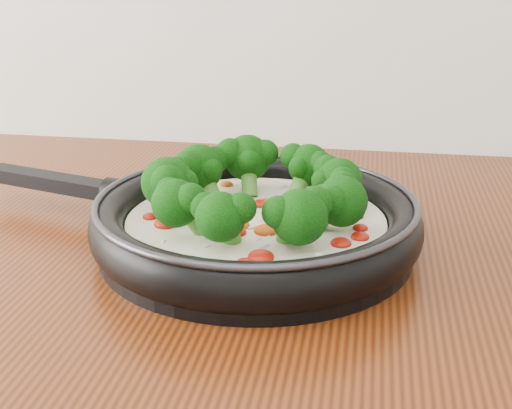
# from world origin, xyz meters

# --- Properties ---
(skillet) EXTENTS (0.56, 0.42, 0.10)m
(skillet) POSITION_xyz_m (-0.09, 1.08, 0.94)
(skillet) COLOR black
(skillet) RESTS_ON counter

